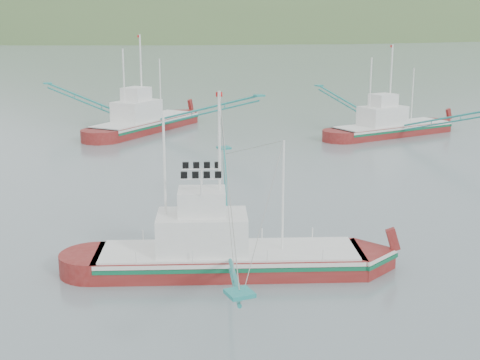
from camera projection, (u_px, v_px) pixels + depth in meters
name	position (u px, v px, depth m)	size (l,w,h in m)	color
ground	(289.00, 267.00, 33.57)	(1200.00, 1200.00, 0.00)	slate
main_boat	(227.00, 234.00, 32.62)	(13.47, 22.78, 9.61)	maroon
bg_boat_far	(145.00, 109.00, 73.54)	(21.54, 24.50, 11.31)	maroon
bg_boat_right	(391.00, 121.00, 70.92)	(14.35, 25.26, 10.27)	maroon
headland_right	(298.00, 34.00, 510.31)	(684.00, 432.00, 306.00)	#405B2F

